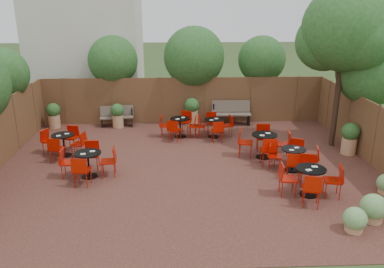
{
  "coord_description": "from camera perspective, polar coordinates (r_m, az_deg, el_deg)",
  "views": [
    {
      "loc": [
        -0.37,
        -11.55,
        5.1
      ],
      "look_at": [
        0.18,
        0.5,
        1.0
      ],
      "focal_mm": 36.89,
      "sensor_mm": 36.0,
      "label": 1
    }
  ],
  "objects": [
    {
      "name": "ground",
      "position": [
        12.63,
        -0.71,
        -5.04
      ],
      "size": [
        80.0,
        80.0,
        0.0
      ],
      "primitive_type": "plane",
      "color": "#354F23",
      "rests_on": "ground"
    },
    {
      "name": "courtyard_paving",
      "position": [
        12.63,
        -0.71,
        -5.0
      ],
      "size": [
        12.0,
        10.0,
        0.02
      ],
      "primitive_type": "cube",
      "color": "#3C2118",
      "rests_on": "ground"
    },
    {
      "name": "fence_back",
      "position": [
        17.05,
        -1.29,
        4.86
      ],
      "size": [
        12.0,
        0.08,
        2.0
      ],
      "primitive_type": "cube",
      "color": "brown",
      "rests_on": "ground"
    },
    {
      "name": "fence_right",
      "position": [
        13.81,
        25.0,
        -0.31
      ],
      "size": [
        0.08,
        10.0,
        2.0
      ],
      "primitive_type": "cube",
      "color": "brown",
      "rests_on": "ground"
    },
    {
      "name": "neighbour_building",
      "position": [
        20.01,
        -15.04,
        15.01
      ],
      "size": [
        5.0,
        4.0,
        8.0
      ],
      "primitive_type": "cube",
      "color": "beige",
      "rests_on": "ground"
    },
    {
      "name": "overhang_foliage",
      "position": [
        13.97,
        -9.19,
        8.82
      ],
      "size": [
        15.91,
        10.78,
        2.74
      ],
      "color": "#20521A",
      "rests_on": "ground"
    },
    {
      "name": "courtyard_tree",
      "position": [
        14.63,
        21.19,
        13.41
      ],
      "size": [
        2.98,
        2.92,
        5.65
      ],
      "rotation": [
        0.0,
        0.0,
        -0.15
      ],
      "color": "black",
      "rests_on": "courtyard_paving"
    },
    {
      "name": "park_bench_left",
      "position": [
        17.0,
        -10.81,
        2.6
      ],
      "size": [
        1.43,
        0.63,
        0.86
      ],
      "rotation": [
        0.0,
        0.0,
        0.13
      ],
      "color": "brown",
      "rests_on": "courtyard_paving"
    },
    {
      "name": "park_bench_right",
      "position": [
        16.98,
        5.69,
        3.11
      ],
      "size": [
        1.66,
        0.57,
        1.01
      ],
      "rotation": [
        0.0,
        0.0,
        -0.03
      ],
      "color": "brown",
      "rests_on": "courtyard_paving"
    },
    {
      "name": "bistro_tables",
      "position": [
        13.07,
        1.39,
        -1.97
      ],
      "size": [
        9.1,
        6.68,
        0.96
      ],
      "color": "black",
      "rests_on": "courtyard_paving"
    },
    {
      "name": "planters",
      "position": [
        15.8,
        -1.6,
        2.27
      ],
      "size": [
        11.66,
        4.32,
        1.16
      ],
      "color": "tan",
      "rests_on": "courtyard_paving"
    },
    {
      "name": "low_shrubs",
      "position": [
        10.8,
        24.55,
        -9.33
      ],
      "size": [
        2.23,
        2.37,
        0.69
      ],
      "color": "tan",
      "rests_on": "courtyard_paving"
    }
  ]
}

